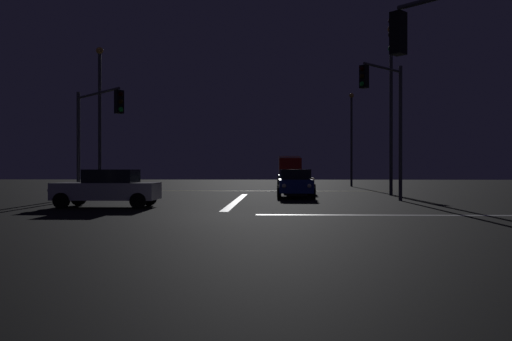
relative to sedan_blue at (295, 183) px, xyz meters
name	(u,v)px	position (x,y,z in m)	size (l,w,h in m)	color
ground	(220,216)	(-3.03, -10.90, -0.85)	(120.00, 120.00, 0.10)	black
stop_line_north	(237,201)	(-3.03, -3.10, -0.80)	(0.35, 13.33, 0.01)	white
centre_line_ns	(249,191)	(-3.03, 8.50, -0.80)	(22.00, 0.15, 0.01)	yellow
crosswalk_bar_east	(450,215)	(4.88, -10.90, -0.80)	(13.33, 0.40, 0.01)	white
sedan_blue	(295,183)	(0.00, 0.00, 0.00)	(2.02, 4.33, 1.57)	navy
sedan_orange	(298,181)	(0.43, 5.46, 0.00)	(2.02, 4.33, 1.57)	#C66014
sedan_black	(296,179)	(0.51, 11.19, 0.00)	(2.02, 4.33, 1.57)	black
sedan_green	(291,178)	(0.29, 16.99, 0.00)	(2.02, 4.33, 1.57)	#14512D
sedan_silver	(287,177)	(0.10, 22.53, 0.00)	(2.02, 4.33, 1.57)	#B7B7BC
box_truck	(289,168)	(0.52, 30.41, 0.91)	(2.68, 8.28, 3.08)	red
sedan_white_crossing	(108,188)	(-8.08, -7.57, 0.00)	(4.33, 2.02, 1.57)	silver
traffic_signal_nw	(96,122)	(-9.84, -4.09, 3.06)	(3.38, 3.38, 5.55)	#4C4C51
traffic_signal_ne	(386,107)	(4.28, -3.59, 3.78)	(2.52, 2.52, 6.77)	#4C4C51
traffic_signal_se	(506,50)	(3.74, -17.66, 3.28)	(3.57, 3.57, 5.86)	#4C4C51
streetlamp_right_near	(391,99)	(5.88, 2.50, 5.03)	(0.44, 0.44, 10.25)	#424247
streetlamp_left_near	(100,110)	(-11.93, 2.50, 4.45)	(0.44, 0.44, 9.11)	#424247
streetlamp_right_far	(351,132)	(5.88, 18.50, 4.16)	(0.44, 0.44, 8.56)	#424247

